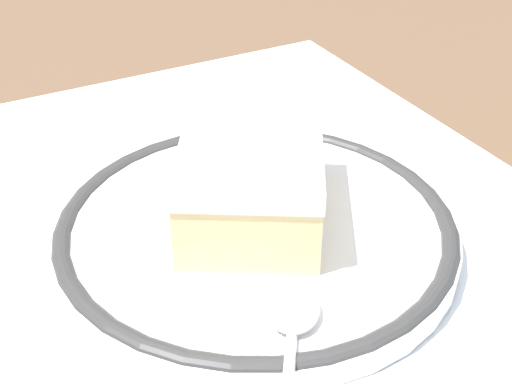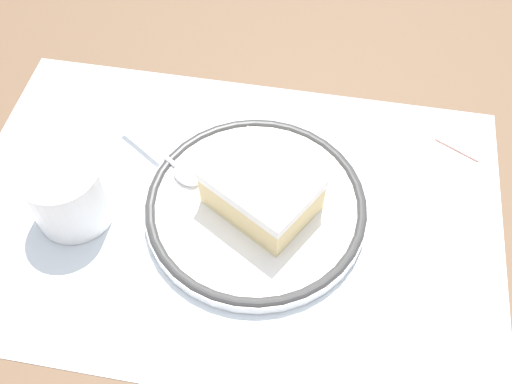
# 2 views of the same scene
# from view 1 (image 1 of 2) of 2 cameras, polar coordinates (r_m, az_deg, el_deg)

# --- Properties ---
(ground_plane) EXTENTS (2.40, 2.40, 0.00)m
(ground_plane) POSITION_cam_1_polar(r_m,az_deg,el_deg) (0.39, 2.65, -5.83)
(ground_plane) COLOR brown
(placemat) EXTENTS (0.54, 0.35, 0.00)m
(placemat) POSITION_cam_1_polar(r_m,az_deg,el_deg) (0.39, 2.65, -5.74)
(placemat) COLOR silver
(placemat) RESTS_ON ground_plane
(plate) EXTENTS (0.22, 0.22, 0.02)m
(plate) POSITION_cam_1_polar(r_m,az_deg,el_deg) (0.40, 0.00, -2.96)
(plate) COLOR white
(plate) RESTS_ON placemat
(cake_slice) EXTENTS (0.12, 0.11, 0.05)m
(cake_slice) POSITION_cam_1_polar(r_m,az_deg,el_deg) (0.39, -0.39, 0.86)
(cake_slice) COLOR beige
(cake_slice) RESTS_ON plate
(spoon) EXTENTS (0.11, 0.08, 0.01)m
(spoon) POSITION_cam_1_polar(r_m,az_deg,el_deg) (0.33, 2.79, -10.86)
(spoon) COLOR silver
(spoon) RESTS_ON plate
(napkin) EXTENTS (0.11, 0.13, 0.00)m
(napkin) POSITION_cam_1_polar(r_m,az_deg,el_deg) (0.55, -5.88, 6.46)
(napkin) COLOR white
(napkin) RESTS_ON placemat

